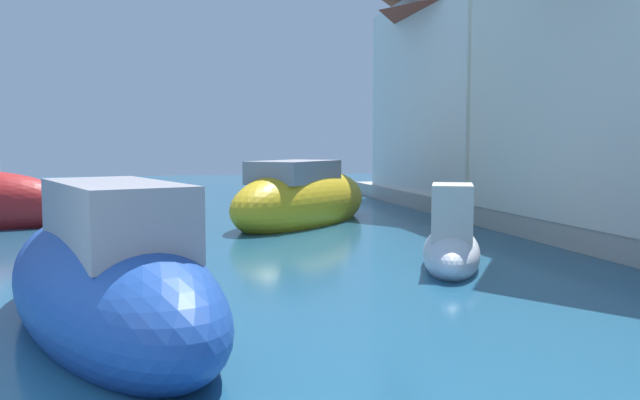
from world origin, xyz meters
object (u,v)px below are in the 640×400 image
at_px(quayside_tree, 582,80).
at_px(moored_boat_2, 451,245).
at_px(moored_boat_0, 107,283).
at_px(moored_boat_3, 303,201).
at_px(waterfront_building_annex, 490,79).
at_px(waterfront_building_far, 497,88).

bearing_deg(quayside_tree, moored_boat_2, -144.78).
xyz_separation_m(moored_boat_0, moored_boat_3, (4.13, 9.41, 0.05)).
distance_m(waterfront_building_annex, waterfront_building_far, 0.60).
xyz_separation_m(waterfront_building_annex, quayside_tree, (-1.31, -6.94, -0.73)).
bearing_deg(waterfront_building_annex, moored_boat_0, -131.33).
height_order(moored_boat_0, waterfront_building_far, waterfront_building_far).
bearing_deg(moored_boat_0, quayside_tree, -78.68).
bearing_deg(waterfront_building_far, quayside_tree, -101.45).
bearing_deg(quayside_tree, waterfront_building_annex, 79.34).
distance_m(moored_boat_0, quayside_tree, 12.07).
bearing_deg(moored_boat_3, waterfront_building_far, -27.37).
height_order(moored_boat_0, quayside_tree, quayside_tree).
height_order(moored_boat_3, waterfront_building_far, waterfront_building_far).
xyz_separation_m(waterfront_building_annex, waterfront_building_far, (0.00, -0.49, -0.35)).
bearing_deg(moored_boat_2, waterfront_building_far, -7.36).
bearing_deg(waterfront_building_annex, quayside_tree, -100.66).
bearing_deg(moored_boat_3, quayside_tree, -80.16).
relative_size(waterfront_building_far, quayside_tree, 2.06).
distance_m(moored_boat_3, waterfront_building_annex, 8.84).
bearing_deg(moored_boat_3, waterfront_building_annex, -24.13).
distance_m(moored_boat_3, quayside_tree, 7.47).
height_order(moored_boat_2, quayside_tree, quayside_tree).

